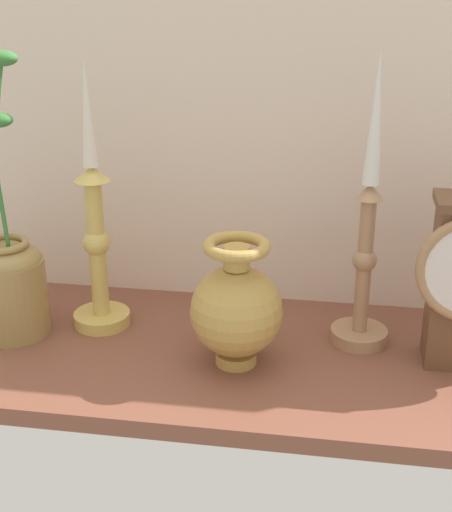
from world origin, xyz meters
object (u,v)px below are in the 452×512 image
Objects in this scene: candlestick_tall_center at (96,239)px; brass_vase_bulbous at (234,308)px; brass_vase_jar at (8,276)px; candlestick_tall_left at (366,246)px.

candlestick_tall_center reaches higher than brass_vase_bulbous.
candlestick_tall_center is at bearing 159.24° from brass_vase_bulbous.
candlestick_tall_center is 13.22cm from brass_vase_jar.
brass_vase_jar is at bearing -174.11° from candlestick_tall_left.
brass_vase_bulbous is at bearing -152.33° from candlestick_tall_left.
brass_vase_bulbous is 32.62cm from brass_vase_jar.
candlestick_tall_center is at bearing 20.35° from brass_vase_jar.
brass_vase_jar is (-48.81, -5.04, -5.50)cm from candlestick_tall_left.
candlestick_tall_left is 1.02× the size of brass_vase_jar.
candlestick_tall_left reaches higher than brass_vase_bulbous.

